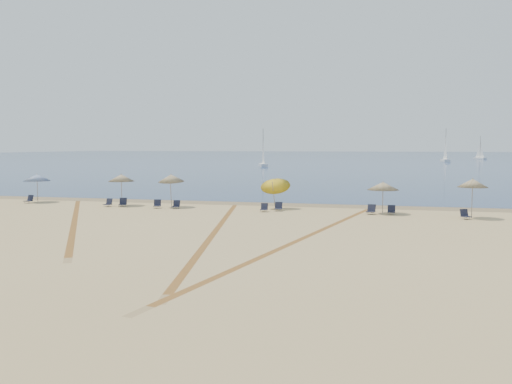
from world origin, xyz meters
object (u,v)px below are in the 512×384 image
umbrella_3 (275,183)px  chair_5 (264,208)px  umbrella_4 (383,186)px  chair_4 (176,205)px  chair_0 (29,199)px  sailboat_0 (263,155)px  chair_7 (371,210)px  umbrella_0 (37,178)px  chair_8 (391,210)px  chair_9 (465,215)px  sailboat_2 (445,152)px  chair_1 (108,203)px  umbrella_1 (121,178)px  chair_6 (278,207)px  umbrella_5 (473,183)px  umbrella_2 (171,178)px  chair_2 (123,203)px  chair_3 (157,204)px  sailboat_1 (480,152)px

umbrella_3 → chair_5: (-0.39, -1.94, -1.66)m
chair_5 → umbrella_4: bearing=3.0°
umbrella_3 → chair_4: size_ratio=4.16×
chair_0 → sailboat_0: size_ratio=0.08×
chair_7 → umbrella_0: bearing=-172.5°
chair_8 → chair_9: chair_9 is taller
chair_0 → sailboat_2: 138.19m
chair_0 → chair_1: 7.63m
umbrella_1 → chair_1: (-0.67, -0.91, -1.90)m
umbrella_3 → chair_4: bearing=-167.4°
umbrella_4 → chair_6: (-7.31, -0.17, -1.63)m
umbrella_4 → umbrella_5: umbrella_5 is taller
umbrella_4 → chair_1: (-20.66, -0.50, -1.64)m
chair_9 → chair_8: bearing=138.3°
chair_8 → chair_0: bearing=179.4°
umbrella_2 → sailboat_2: (32.07, 130.76, 0.75)m
sailboat_2 → chair_1: bearing=-111.4°
umbrella_4 → chair_2: umbrella_4 is taller
umbrella_3 → chair_2: 11.90m
umbrella_2 → chair_9: bearing=-5.3°
umbrella_4 → chair_5: bearing=-173.9°
chair_7 → chair_8: chair_7 is taller
umbrella_4 → chair_5: (-8.21, -0.88, -1.65)m
chair_0 → chair_6: 20.94m
umbrella_0 → umbrella_4: umbrella_0 is taller
umbrella_4 → chair_8: size_ratio=3.64×
chair_3 → sailboat_1: (47.43, 165.23, 2.16)m
umbrella_4 → chair_8: umbrella_4 is taller
chair_2 → chair_9: size_ratio=1.02×
chair_4 → sailboat_0: size_ratio=0.08×
umbrella_5 → chair_5: bearing=179.4°
chair_0 → chair_3: bearing=4.2°
chair_7 → sailboat_2: sailboat_2 is taller
chair_4 → sailboat_2: size_ratio=0.07×
umbrella_4 → chair_3: (-16.55, -0.57, -1.63)m
umbrella_5 → chair_6: size_ratio=3.93×
chair_4 → chair_0: bearing=169.9°
chair_2 → sailboat_2: (35.83, 131.36, 2.67)m
umbrella_5 → chair_7: umbrella_5 is taller
umbrella_4 → umbrella_5: (5.65, -1.02, 0.36)m
umbrella_3 → sailboat_2: size_ratio=0.28×
umbrella_5 → chair_5: size_ratio=4.29×
umbrella_2 → sailboat_0: (-11.78, 82.25, 0.36)m
umbrella_5 → chair_3: bearing=178.8°
umbrella_0 → umbrella_2: (12.28, -0.81, 0.18)m
umbrella_0 → sailboat_1: bearing=70.2°
umbrella_0 → sailboat_0: (0.50, 81.44, 0.54)m
chair_5 → sailboat_0: sailboat_0 is taller
umbrella_1 → chair_9: umbrella_1 is taller
chair_2 → chair_9: (24.72, -1.33, -0.02)m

